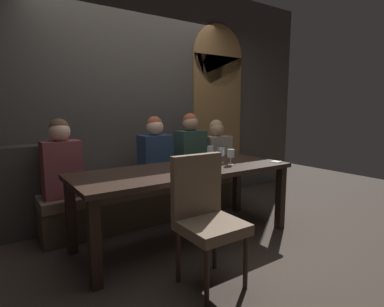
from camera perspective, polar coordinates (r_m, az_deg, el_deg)
The scene contains 15 objects.
ground at distance 3.27m, azimuth -1.17°, elevation -15.57°, with size 9.00×9.00×0.00m, color #382D26.
back_wall_tiled at distance 4.06m, azimuth -10.98°, elevation 10.70°, with size 6.00×0.12×3.00m, color #423D38.
arched_door at distance 4.71m, azimuth 4.80°, elevation 8.85°, with size 0.90×0.05×2.55m.
dining_table at distance 3.06m, azimuth -1.20°, elevation -4.34°, with size 2.20×0.84×0.74m.
banquette_bench at distance 3.75m, azimuth -7.17°, elevation -8.68°, with size 2.50×0.44×0.45m.
chair_near_side at distance 2.35m, azimuth 2.48°, elevation -10.69°, with size 0.44×0.44×0.98m.
diner_redhead at distance 3.29m, azimuth -23.17°, elevation -1.16°, with size 0.36×0.24×0.78m.
diner_bearded at distance 3.61m, azimuth -6.87°, elevation 0.31°, with size 0.36×0.24×0.79m.
diner_far_end at distance 3.90m, azimuth -0.28°, elevation 1.19°, with size 0.36×0.24×0.82m.
diner_near_end at distance 4.14m, azimuth 4.56°, elevation 0.97°, with size 0.36×0.24×0.73m.
wine_glass_center_back at distance 3.48m, azimuth 3.42°, elevation 0.56°, with size 0.08×0.08×0.16m.
wine_glass_near_left at distance 3.23m, azimuth 7.26°, elevation -0.04°, with size 0.08×0.08×0.16m.
wine_glass_far_left at distance 3.33m, azimuth 5.46°, elevation 0.18°, with size 0.08×0.08×0.16m.
dessert_plate at distance 3.06m, azimuth 1.08°, elevation -2.39°, with size 0.19×0.19×0.05m.
folded_napkin at distance 3.50m, azimuth 15.39°, elevation -1.48°, with size 0.11×0.10×0.01m, color silver.
Camera 1 is at (-1.65, -2.49, 1.33)m, focal length 28.63 mm.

